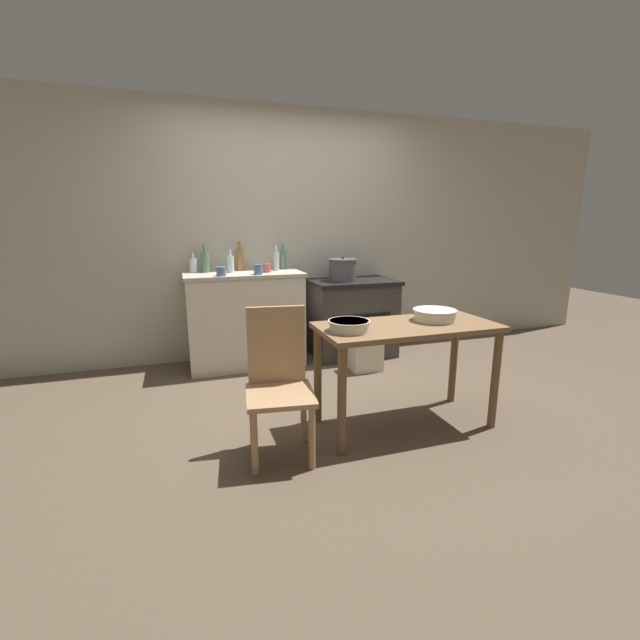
% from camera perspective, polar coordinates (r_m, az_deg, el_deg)
% --- Properties ---
extents(ground_plane, '(14.00, 14.00, 0.00)m').
position_cam_1_polar(ground_plane, '(3.40, 2.38, -11.60)').
color(ground_plane, brown).
extents(wall_back, '(8.00, 0.07, 2.55)m').
position_cam_1_polar(wall_back, '(4.61, -4.57, 11.24)').
color(wall_back, '#B2AD9E').
rests_on(wall_back, ground_plane).
extents(counter_cabinet, '(1.13, 0.58, 0.93)m').
position_cam_1_polar(counter_cabinet, '(4.32, -9.95, 0.12)').
color(counter_cabinet, beige).
rests_on(counter_cabinet, ground_plane).
extents(stove, '(0.89, 0.63, 0.81)m').
position_cam_1_polar(stove, '(4.60, 4.28, 0.36)').
color(stove, '#38332D').
rests_on(stove, ground_plane).
extents(work_table, '(1.23, 0.57, 0.73)m').
position_cam_1_polar(work_table, '(3.00, 11.51, -2.70)').
color(work_table, brown).
rests_on(work_table, ground_plane).
extents(chair, '(0.45, 0.45, 0.91)m').
position_cam_1_polar(chair, '(2.65, -5.54, -7.95)').
color(chair, '#A87F56').
rests_on(chair, ground_plane).
extents(flour_sack, '(0.30, 0.21, 0.38)m').
position_cam_1_polar(flour_sack, '(4.17, 6.11, -4.19)').
color(flour_sack, beige).
rests_on(flour_sack, ground_plane).
extents(stock_pot, '(0.30, 0.30, 0.25)m').
position_cam_1_polar(stock_pot, '(4.47, 3.04, 6.72)').
color(stock_pot, '#4C4C51').
rests_on(stock_pot, stove).
extents(mixing_bowl_large, '(0.31, 0.31, 0.08)m').
position_cam_1_polar(mixing_bowl_large, '(3.12, 15.03, 0.73)').
color(mixing_bowl_large, silver).
rests_on(mixing_bowl_large, work_table).
extents(mixing_bowl_small, '(0.27, 0.27, 0.07)m').
position_cam_1_polar(mixing_bowl_small, '(2.73, 3.89, -0.67)').
color(mixing_bowl_small, silver).
rests_on(mixing_bowl_small, work_table).
extents(bottle_far_left, '(0.06, 0.06, 0.26)m').
position_cam_1_polar(bottle_far_left, '(4.35, -5.85, 7.87)').
color(bottle_far_left, silver).
rests_on(bottle_far_left, counter_cabinet).
extents(bottle_left, '(0.07, 0.07, 0.29)m').
position_cam_1_polar(bottle_left, '(4.40, -10.66, 7.96)').
color(bottle_left, olive).
rests_on(bottle_left, counter_cabinet).
extents(bottle_mid_left, '(0.06, 0.06, 0.26)m').
position_cam_1_polar(bottle_mid_left, '(4.49, -4.97, 8.06)').
color(bottle_mid_left, '#517F5B').
rests_on(bottle_mid_left, counter_cabinet).
extents(bottle_center_left, '(0.08, 0.08, 0.19)m').
position_cam_1_polar(bottle_center_left, '(4.34, -16.54, 7.04)').
color(bottle_center_left, silver).
rests_on(bottle_center_left, counter_cabinet).
extents(bottle_center, '(0.07, 0.07, 0.22)m').
position_cam_1_polar(bottle_center, '(4.25, -11.87, 7.37)').
color(bottle_center, silver).
rests_on(bottle_center, counter_cabinet).
extents(bottle_center_right, '(0.08, 0.08, 0.27)m').
position_cam_1_polar(bottle_center_right, '(4.32, -15.07, 7.51)').
color(bottle_center_right, '#517F5B').
rests_on(bottle_center_right, counter_cabinet).
extents(cup_mid_right, '(0.09, 0.09, 0.08)m').
position_cam_1_polar(cup_mid_right, '(4.00, -13.03, 6.33)').
color(cup_mid_right, '#4C6B99').
rests_on(cup_mid_right, counter_cabinet).
extents(cup_right, '(0.08, 0.08, 0.10)m').
position_cam_1_polar(cup_right, '(4.06, -8.25, 6.70)').
color(cup_right, '#4C6B99').
rests_on(cup_right, counter_cabinet).
extents(cup_far_right, '(0.08, 0.08, 0.08)m').
position_cam_1_polar(cup_far_right, '(4.22, -7.14, 6.88)').
color(cup_far_right, '#B74C42').
rests_on(cup_far_right, counter_cabinet).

